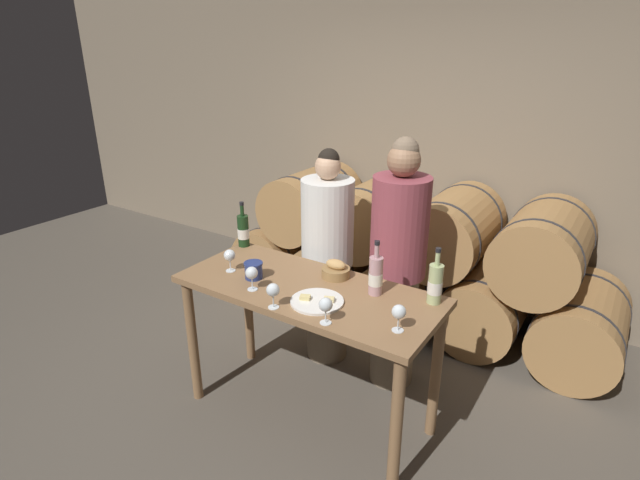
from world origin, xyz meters
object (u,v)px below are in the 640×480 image
Objects in this scene: tasting_table at (308,308)px; cheese_plate at (317,301)px; wine_glass_center at (273,291)px; person_left at (327,259)px; wine_glass_left at (252,274)px; wine_glass_far_left at (230,256)px; bread_basket at (336,270)px; blue_crock at (254,270)px; wine_bottle_red at (243,231)px; wine_glass_far_right at (399,313)px; wine_bottle_white at (435,284)px; wine_glass_right at (326,305)px; wine_bottle_rose at (376,276)px; person_right at (397,267)px.

tasting_table is 5.31× the size of cheese_plate.
cheese_plate is at bearing 46.61° from wine_glass_center.
tasting_table is 0.98× the size of person_left.
person_left reaches higher than wine_glass_left.
cheese_plate is 2.06× the size of wine_glass_far_left.
person_left is 0.56m from bread_basket.
tasting_table is 13.68× the size of blue_crock.
tasting_table is 0.68m from person_left.
wine_glass_far_right is at bearing -17.03° from wine_bottle_red.
wine_glass_far_right is at bearing -31.31° from bread_basket.
wine_glass_far_left and wine_glass_far_right have the same top height.
wine_glass_left is 1.00× the size of wine_glass_center.
bread_basket reaches higher than tasting_table.
tasting_table is 0.82m from wine_bottle_red.
wine_bottle_white is at bearing 14.41° from wine_glass_far_left.
wine_bottle_red is at bearing 151.73° from wine_glass_right.
wine_bottle_rose is 2.82× the size of blue_crock.
cheese_plate is 2.06× the size of wine_glass_right.
cheese_plate is at bearing -3.56° from wine_glass_far_left.
wine_glass_right is at bearing -88.64° from person_right.
person_right is 12.07× the size of wine_glass_left.
wine_bottle_red is 2.24× the size of wine_glass_far_right.
bread_basket is at bearing 72.23° from tasting_table.
blue_crock is at bearing -162.47° from wine_bottle_rose.
person_left is at bearing 112.52° from tasting_table.
person_left is 11.16× the size of wine_glass_far_left.
tasting_table is at bearing -20.86° from wine_bottle_red.
person_right is at bearing 19.14° from wine_bottle_red.
wine_glass_far_left is at bearing -165.84° from wine_bottle_rose.
wine_glass_left is (-0.31, -0.40, 0.06)m from bread_basket.
bread_basket is (0.40, 0.28, -0.01)m from blue_crock.
wine_glass_far_left reaches higher than blue_crock.
person_left is at bearing 118.54° from cheese_plate.
bread_basket is at bearing 116.01° from wine_glass_right.
wine_glass_far_left is at bearing -179.24° from blue_crock.
cheese_plate is at bearing -146.59° from wine_bottle_white.
blue_crock reaches higher than cheese_plate.
blue_crock is at bearing 174.79° from cheese_plate.
wine_glass_right is at bearing -126.81° from wine_bottle_white.
blue_crock is (-0.70, -0.22, -0.06)m from wine_bottle_rose.
person_left reaches higher than wine_bottle_rose.
bread_basket is (0.07, 0.21, 0.18)m from tasting_table.
bread_basket is 0.67m from wine_glass_far_right.
wine_glass_right is (0.24, -0.48, 0.06)m from bread_basket.
bread_basket is 0.59× the size of cheese_plate.
person_right reaches higher than tasting_table.
person_left is (-0.26, 0.63, 0.02)m from tasting_table.
blue_crock is 0.67m from wine_glass_right.
wine_glass_far_right reaches higher than tasting_table.
wine_bottle_red is 1.09× the size of cheese_plate.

